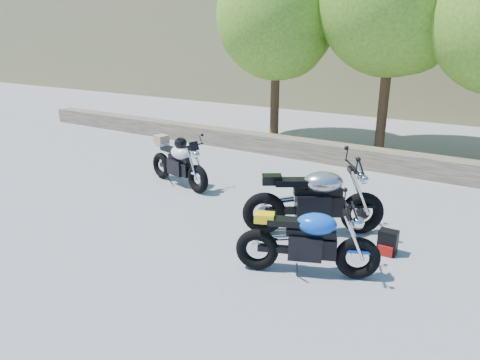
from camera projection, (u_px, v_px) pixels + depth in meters
name	position (u px, v px, depth m)	size (l,w,h in m)	color
ground	(196.00, 238.00, 6.97)	(90.00, 90.00, 0.00)	gray
stone_wall	(326.00, 152.00, 11.27)	(22.00, 0.55, 0.50)	#443C2D
tree_decid_left	(279.00, 20.00, 12.76)	(3.67, 3.67, 5.62)	#382314
tree_decid_mid	(397.00, 1.00, 11.25)	(4.08, 4.08, 6.24)	#382314
silver_bike	(315.00, 201.00, 6.96)	(2.05, 1.43, 1.17)	black
white_bike	(178.00, 162.00, 9.33)	(1.96, 0.74, 1.10)	black
blue_bike	(308.00, 242.00, 5.75)	(1.86, 0.93, 0.98)	black
backpack	(388.00, 243.00, 6.40)	(0.28, 0.24, 0.37)	black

